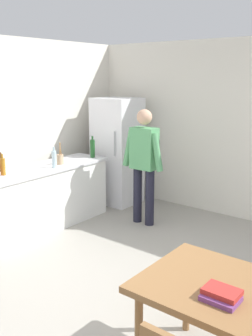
% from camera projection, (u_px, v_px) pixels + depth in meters
% --- Properties ---
extents(ground_plane, '(14.00, 14.00, 0.00)m').
position_uv_depth(ground_plane, '(112.00, 299.00, 3.81)').
color(ground_plane, '#9E998E').
extents(wall_back, '(6.40, 0.12, 2.70)m').
position_uv_depth(wall_back, '(240.00, 131.00, 5.79)').
color(wall_back, silver).
rests_on(wall_back, ground_plane).
extents(kitchen_counter, '(0.64, 2.20, 0.90)m').
position_uv_depth(kitchen_counter, '(41.00, 198.00, 5.52)').
color(kitchen_counter, white).
rests_on(kitchen_counter, ground_plane).
extents(refrigerator, '(0.70, 0.67, 1.80)m').
position_uv_depth(refrigerator, '(117.00, 151.00, 6.58)').
color(refrigerator, white).
rests_on(refrigerator, ground_plane).
extents(person, '(0.70, 0.22, 1.70)m').
position_uv_depth(person, '(144.00, 159.00, 5.56)').
color(person, '#1E1E2D').
rests_on(person, ground_plane).
extents(dining_table, '(1.40, 0.90, 0.75)m').
position_uv_depth(dining_table, '(242.00, 303.00, 2.58)').
color(dining_table, olive).
rests_on(dining_table, ground_plane).
extents(utensil_jar, '(0.11, 0.11, 0.32)m').
position_uv_depth(utensil_jar, '(60.00, 159.00, 5.60)').
color(utensil_jar, tan).
rests_on(utensil_jar, kitchen_counter).
extents(bottle_water_clear, '(0.07, 0.07, 0.30)m').
position_uv_depth(bottle_water_clear, '(54.00, 159.00, 5.36)').
color(bottle_water_clear, silver).
rests_on(bottle_water_clear, kitchen_counter).
extents(bottle_beer_brown, '(0.06, 0.06, 0.26)m').
position_uv_depth(bottle_beer_brown, '(1.00, 164.00, 5.17)').
color(bottle_beer_brown, '#5B3314').
rests_on(bottle_beer_brown, kitchen_counter).
extents(bottle_wine_green, '(0.08, 0.08, 0.34)m').
position_uv_depth(bottle_wine_green, '(93.00, 148.00, 6.05)').
color(bottle_wine_green, '#1E5123').
rests_on(bottle_wine_green, kitchen_counter).
extents(bottle_oil_amber, '(0.06, 0.06, 0.28)m').
position_uv_depth(bottle_oil_amber, '(3.00, 166.00, 4.97)').
color(bottle_oil_amber, '#996619').
rests_on(bottle_oil_amber, kitchen_counter).
extents(book_stack, '(0.24, 0.20, 0.07)m').
position_uv_depth(book_stack, '(221.00, 295.00, 2.48)').
color(book_stack, '#753D7F').
rests_on(book_stack, dining_table).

